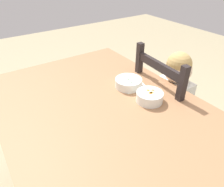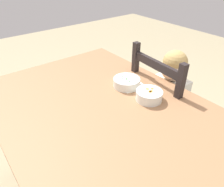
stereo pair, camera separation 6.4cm
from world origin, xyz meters
name	(u,v)px [view 2 (the right image)]	position (x,y,z in m)	size (l,w,h in m)	color
dining_table	(100,120)	(0.00, 0.00, 0.67)	(1.31, 0.98, 0.77)	#9E6F49
dining_chair	(163,115)	(0.03, 0.54, 0.46)	(0.45, 0.45, 0.98)	black
child_figure	(167,97)	(0.04, 0.53, 0.63)	(0.32, 0.31, 0.95)	white
bowl_of_peas	(127,82)	(-0.05, 0.24, 0.80)	(0.16, 0.16, 0.05)	white
bowl_of_carrots	(149,95)	(0.13, 0.24, 0.80)	(0.14, 0.14, 0.06)	white
spoon	(143,96)	(0.09, 0.24, 0.78)	(0.13, 0.09, 0.01)	silver
paper_napkin	(131,85)	(-0.05, 0.27, 0.78)	(0.16, 0.14, 0.00)	white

